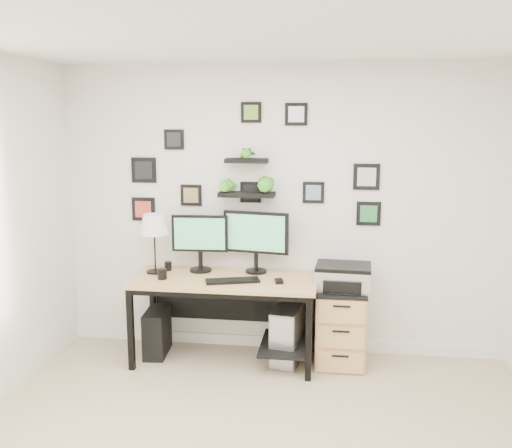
% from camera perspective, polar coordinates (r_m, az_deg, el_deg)
% --- Properties ---
extents(room, '(4.00, 4.00, 4.00)m').
position_cam_1_polar(room, '(5.46, 2.43, -11.70)').
color(room, '#C3B08B').
rests_on(room, ground).
extents(desk, '(1.60, 0.70, 0.75)m').
position_cam_1_polar(desk, '(5.02, -2.70, -6.73)').
color(desk, tan).
rests_on(desk, ground).
extents(monitor_left, '(0.51, 0.21, 0.52)m').
position_cam_1_polar(monitor_left, '(5.13, -5.62, -1.48)').
color(monitor_left, black).
rests_on(monitor_left, desk).
extents(monitor_right, '(0.59, 0.22, 0.55)m').
position_cam_1_polar(monitor_right, '(5.06, -0.01, -1.28)').
color(monitor_right, black).
rests_on(monitor_right, desk).
extents(keyboard, '(0.48, 0.27, 0.02)m').
position_cam_1_polar(keyboard, '(4.85, -2.36, -5.69)').
color(keyboard, black).
rests_on(keyboard, desk).
extents(mouse, '(0.09, 0.11, 0.03)m').
position_cam_1_polar(mouse, '(4.83, 2.31, -5.73)').
color(mouse, black).
rests_on(mouse, desk).
extents(table_lamp, '(0.26, 0.26, 0.53)m').
position_cam_1_polar(table_lamp, '(5.12, -10.16, -0.18)').
color(table_lamp, black).
rests_on(table_lamp, desk).
extents(mug, '(0.08, 0.08, 0.09)m').
position_cam_1_polar(mug, '(4.99, -9.36, -4.95)').
color(mug, black).
rests_on(mug, desk).
extents(pen_cup, '(0.06, 0.06, 0.08)m').
position_cam_1_polar(pen_cup, '(5.26, -8.79, -4.17)').
color(pen_cup, black).
rests_on(pen_cup, desk).
extents(pc_tower_black, '(0.22, 0.43, 0.41)m').
position_cam_1_polar(pc_tower_black, '(5.34, -9.86, -10.58)').
color(pc_tower_black, black).
rests_on(pc_tower_black, ground).
extents(pc_tower_grey, '(0.29, 0.52, 0.49)m').
position_cam_1_polar(pc_tower_grey, '(5.12, 3.21, -10.91)').
color(pc_tower_grey, gray).
rests_on(pc_tower_grey, ground).
extents(file_cabinet, '(0.43, 0.53, 0.67)m').
position_cam_1_polar(file_cabinet, '(5.09, 8.45, -10.05)').
color(file_cabinet, tan).
rests_on(file_cabinet, ground).
extents(printer, '(0.48, 0.40, 0.21)m').
position_cam_1_polar(printer, '(4.96, 8.71, -5.24)').
color(printer, silver).
rests_on(printer, file_cabinet).
extents(wall_decor, '(2.27, 0.18, 1.08)m').
position_cam_1_polar(wall_decor, '(5.06, -0.79, 5.07)').
color(wall_decor, black).
rests_on(wall_decor, ground).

